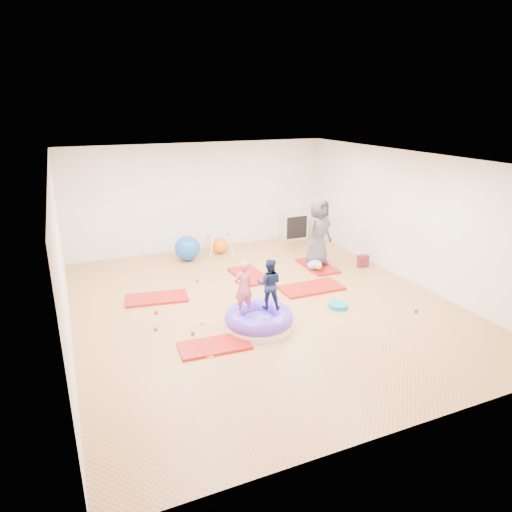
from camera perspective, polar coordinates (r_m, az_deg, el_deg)
name	(u,v)px	position (r m, az deg, el deg)	size (l,w,h in m)	color
room	(262,235)	(8.53, 0.80, 2.59)	(7.01, 8.01, 2.81)	#C79248
gym_mat_front_left	(214,346)	(7.54, -5.22, -11.12)	(1.14, 0.57, 0.05)	#B02C18
gym_mat_mid_left	(157,298)	(9.41, -12.28, -5.16)	(1.22, 0.61, 0.05)	#B02C18
gym_mat_center_back	(249,275)	(10.38, -0.83, -2.43)	(1.20, 0.60, 0.05)	#B02C18
gym_mat_right	(311,288)	(9.76, 6.95, -3.98)	(1.33, 0.66, 0.06)	#B02C18
gym_mat_rear_right	(318,266)	(11.07, 7.70, -1.25)	(1.20, 0.60, 0.05)	#B02C18
inflatable_cushion	(259,320)	(8.06, 0.36, -7.96)	(1.21, 1.21, 0.38)	white
child_pink	(243,285)	(7.73, -1.60, -3.61)	(0.35, 0.23, 0.96)	#D5536B
child_navy	(269,281)	(7.94, 1.68, -3.17)	(0.44, 0.35, 0.91)	#132244
adult_caregiver	(318,232)	(10.87, 7.81, 3.01)	(0.79, 0.52, 1.63)	#48494E
infant	(315,265)	(10.72, 7.43, -1.11)	(0.37, 0.38, 0.22)	#80ACC9
ball_pit_balls	(232,301)	(9.05, -3.03, -5.66)	(4.73, 3.47, 0.07)	#2F8A2E
exercise_ball_blue	(187,248)	(11.48, -8.58, 0.98)	(0.63, 0.63, 0.63)	blue
exercise_ball_orange	(220,246)	(11.96, -4.50, 1.30)	(0.41, 0.41, 0.41)	orange
infant_play_gym	(218,242)	(11.74, -4.76, 1.76)	(0.71, 0.67, 0.54)	silver
cube_shelf	(294,226)	(13.23, 4.77, 3.75)	(0.75, 0.37, 0.75)	silver
balance_disc	(338,306)	(8.98, 10.25, -6.11)	(0.37, 0.37, 0.08)	#0D8CA5
backpack	(363,261)	(11.25, 13.21, -0.61)	(0.25, 0.15, 0.29)	#B41E26
yellow_toy	(209,354)	(7.35, -5.90, -12.05)	(0.22, 0.22, 0.03)	yellow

